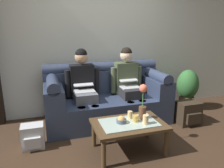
{
  "coord_description": "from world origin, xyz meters",
  "views": [
    {
      "loc": [
        -0.94,
        -2.14,
        1.55
      ],
      "look_at": [
        0.03,
        0.93,
        0.69
      ],
      "focal_mm": 34.54,
      "sensor_mm": 36.0,
      "label": 1
    }
  ],
  "objects_px": {
    "coffee_table": "(129,126)",
    "snack_bowl": "(121,120)",
    "person_left": "(83,84)",
    "cup_near_right": "(130,115)",
    "backpack_left": "(33,137)",
    "cup_near_left": "(146,120)",
    "person_right": "(128,81)",
    "flower_vase": "(143,102)",
    "couch": "(106,99)",
    "potted_plant": "(187,88)",
    "backpack_right": "(188,113)",
    "cup_far_center": "(136,118)"
  },
  "relations": [
    {
      "from": "flower_vase",
      "to": "snack_bowl",
      "type": "distance_m",
      "value": 0.36
    },
    {
      "from": "person_right",
      "to": "cup_far_center",
      "type": "relative_size",
      "value": 14.94
    },
    {
      "from": "flower_vase",
      "to": "potted_plant",
      "type": "distance_m",
      "value": 1.7
    },
    {
      "from": "coffee_table",
      "to": "backpack_left",
      "type": "relative_size",
      "value": 2.78
    },
    {
      "from": "backpack_left",
      "to": "cup_near_left",
      "type": "bearing_deg",
      "value": -22.36
    },
    {
      "from": "person_left",
      "to": "flower_vase",
      "type": "bearing_deg",
      "value": -58.01
    },
    {
      "from": "coffee_table",
      "to": "cup_near_right",
      "type": "bearing_deg",
      "value": 62.21
    },
    {
      "from": "flower_vase",
      "to": "couch",
      "type": "bearing_deg",
      "value": 102.49
    },
    {
      "from": "snack_bowl",
      "to": "cup_far_center",
      "type": "bearing_deg",
      "value": -5.93
    },
    {
      "from": "coffee_table",
      "to": "snack_bowl",
      "type": "height_order",
      "value": "snack_bowl"
    },
    {
      "from": "potted_plant",
      "to": "flower_vase",
      "type": "bearing_deg",
      "value": -145.39
    },
    {
      "from": "snack_bowl",
      "to": "potted_plant",
      "type": "xyz_separation_m",
      "value": [
        1.69,
        1.01,
        -0.0
      ]
    },
    {
      "from": "couch",
      "to": "backpack_right",
      "type": "bearing_deg",
      "value": -24.42
    },
    {
      "from": "cup_near_left",
      "to": "backpack_right",
      "type": "relative_size",
      "value": 0.3
    },
    {
      "from": "snack_bowl",
      "to": "cup_far_center",
      "type": "relative_size",
      "value": 1.49
    },
    {
      "from": "person_right",
      "to": "flower_vase",
      "type": "distance_m",
      "value": 0.97
    },
    {
      "from": "person_left",
      "to": "potted_plant",
      "type": "bearing_deg",
      "value": 0.22
    },
    {
      "from": "coffee_table",
      "to": "cup_near_right",
      "type": "height_order",
      "value": "cup_near_right"
    },
    {
      "from": "person_right",
      "to": "cup_near_right",
      "type": "height_order",
      "value": "person_right"
    },
    {
      "from": "snack_bowl",
      "to": "backpack_left",
      "type": "xyz_separation_m",
      "value": [
        -1.07,
        0.43,
        -0.28
      ]
    },
    {
      "from": "potted_plant",
      "to": "coffee_table",
      "type": "bearing_deg",
      "value": -147.41
    },
    {
      "from": "couch",
      "to": "potted_plant",
      "type": "bearing_deg",
      "value": 0.19
    },
    {
      "from": "cup_near_left",
      "to": "backpack_left",
      "type": "height_order",
      "value": "cup_near_left"
    },
    {
      "from": "flower_vase",
      "to": "cup_far_center",
      "type": "relative_size",
      "value": 5.57
    },
    {
      "from": "backpack_left",
      "to": "cup_near_right",
      "type": "bearing_deg",
      "value": -15.18
    },
    {
      "from": "cup_near_left",
      "to": "backpack_left",
      "type": "relative_size",
      "value": 0.35
    },
    {
      "from": "person_left",
      "to": "cup_near_left",
      "type": "bearing_deg",
      "value": -63.57
    },
    {
      "from": "flower_vase",
      "to": "backpack_right",
      "type": "relative_size",
      "value": 1.2
    },
    {
      "from": "flower_vase",
      "to": "backpack_right",
      "type": "distance_m",
      "value": 1.17
    },
    {
      "from": "person_left",
      "to": "cup_near_right",
      "type": "height_order",
      "value": "person_left"
    },
    {
      "from": "flower_vase",
      "to": "backpack_left",
      "type": "height_order",
      "value": "flower_vase"
    },
    {
      "from": "backpack_left",
      "to": "potted_plant",
      "type": "distance_m",
      "value": 2.84
    },
    {
      "from": "couch",
      "to": "cup_near_left",
      "type": "height_order",
      "value": "couch"
    },
    {
      "from": "person_left",
      "to": "backpack_right",
      "type": "bearing_deg",
      "value": -19.03
    },
    {
      "from": "person_left",
      "to": "cup_far_center",
      "type": "distance_m",
      "value": 1.14
    },
    {
      "from": "person_left",
      "to": "cup_near_right",
      "type": "relative_size",
      "value": 12.93
    },
    {
      "from": "person_left",
      "to": "snack_bowl",
      "type": "height_order",
      "value": "person_left"
    },
    {
      "from": "person_right",
      "to": "cup_near_left",
      "type": "relative_size",
      "value": 10.76
    },
    {
      "from": "coffee_table",
      "to": "cup_near_left",
      "type": "distance_m",
      "value": 0.23
    },
    {
      "from": "cup_near_left",
      "to": "cup_near_right",
      "type": "relative_size",
      "value": 1.2
    },
    {
      "from": "person_right",
      "to": "cup_near_right",
      "type": "distance_m",
      "value": 0.98
    },
    {
      "from": "couch",
      "to": "potted_plant",
      "type": "xyz_separation_m",
      "value": [
        1.6,
        0.01,
        0.06
      ]
    },
    {
      "from": "coffee_table",
      "to": "potted_plant",
      "type": "distance_m",
      "value": 1.9
    },
    {
      "from": "cup_near_right",
      "to": "backpack_left",
      "type": "distance_m",
      "value": 1.3
    },
    {
      "from": "cup_near_right",
      "to": "flower_vase",
      "type": "bearing_deg",
      "value": -17.57
    },
    {
      "from": "person_right",
      "to": "backpack_left",
      "type": "distance_m",
      "value": 1.72
    },
    {
      "from": "person_right",
      "to": "coffee_table",
      "type": "bearing_deg",
      "value": -110.67
    },
    {
      "from": "snack_bowl",
      "to": "cup_far_center",
      "type": "xyz_separation_m",
      "value": [
        0.18,
        -0.02,
        0.01
      ]
    },
    {
      "from": "person_left",
      "to": "cup_near_right",
      "type": "xyz_separation_m",
      "value": [
        0.44,
        -0.9,
        -0.21
      ]
    },
    {
      "from": "person_left",
      "to": "flower_vase",
      "type": "distance_m",
      "value": 1.12
    }
  ]
}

